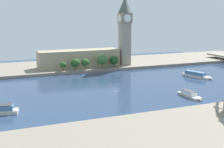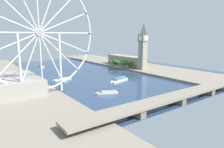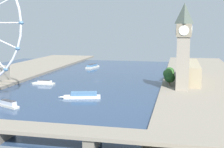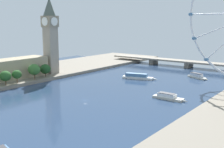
# 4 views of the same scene
# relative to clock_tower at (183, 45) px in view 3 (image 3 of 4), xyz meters

# --- Properties ---
(ground_plane) EXTENTS (414.77, 414.77, 0.00)m
(ground_plane) POSITION_rel_clock_tower_xyz_m (97.40, -53.45, -44.86)
(ground_plane) COLOR navy
(riverbank_left) EXTENTS (90.00, 520.00, 3.00)m
(riverbank_left) POSITION_rel_clock_tower_xyz_m (-24.98, -53.45, -43.36)
(riverbank_left) COLOR gray
(riverbank_left) RESTS_ON ground_plane
(riverbank_right) EXTENTS (90.00, 520.00, 3.00)m
(riverbank_right) POSITION_rel_clock_tower_xyz_m (219.79, -53.45, -43.36)
(riverbank_right) COLOR gray
(riverbank_right) RESTS_ON ground_plane
(clock_tower) EXTENTS (14.51, 14.51, 80.50)m
(clock_tower) POSITION_rel_clock_tower_xyz_m (0.00, 0.00, 0.00)
(clock_tower) COLOR gray
(clock_tower) RESTS_ON riverbank_left
(parliament_block) EXTENTS (22.00, 94.20, 19.49)m
(parliament_block) POSITION_rel_clock_tower_xyz_m (-7.19, -55.10, -32.11)
(parliament_block) COLOR tan
(parliament_block) RESTS_ON riverbank_left
(tree_row_embankment) EXTENTS (13.00, 69.84, 15.07)m
(tree_row_embankment) POSITION_rel_clock_tower_xyz_m (13.51, -42.96, -33.35)
(tree_row_embankment) COLOR #513823
(tree_row_embankment) RESTS_ON riverbank_left
(river_bridge) EXTENTS (226.77, 17.67, 8.47)m
(river_bridge) POSITION_rel_clock_tower_xyz_m (97.40, 145.15, -38.19)
(river_bridge) COLOR gray
(river_bridge) RESTS_ON ground_plane
(tour_boat_0) EXTENTS (25.79, 14.07, 5.46)m
(tour_boat_0) POSITION_rel_clock_tower_xyz_m (132.74, 81.75, -42.58)
(tour_boat_0) COLOR beige
(tour_boat_0) RESTS_ON ground_plane
(tour_boat_1) EXTENTS (14.71, 33.74, 5.95)m
(tour_boat_1) POSITION_rel_clock_tower_xyz_m (132.02, -154.30, -42.32)
(tour_boat_1) COLOR beige
(tour_boat_1) RESTS_ON ground_plane
(tour_boat_2) EXTENTS (28.25, 7.32, 4.67)m
(tour_boat_2) POSITION_rel_clock_tower_xyz_m (145.80, -12.12, -42.97)
(tour_boat_2) COLOR beige
(tour_boat_2) RESTS_ON ground_plane
(tour_boat_3) EXTENTS (37.11, 14.98, 5.75)m
(tour_boat_3) POSITION_rel_clock_tower_xyz_m (85.01, 41.12, -42.39)
(tour_boat_3) COLOR white
(tour_boat_3) RESTS_ON ground_plane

